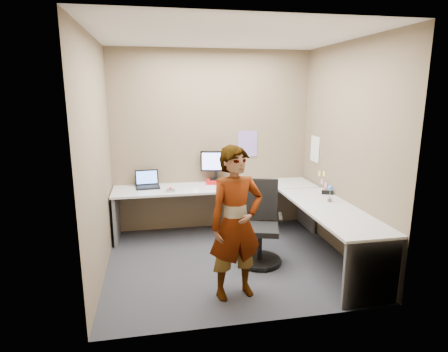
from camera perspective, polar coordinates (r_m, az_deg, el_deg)
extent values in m
plane|color=black|center=(4.85, 0.78, -12.85)|extent=(3.00, 3.00, 0.00)
plane|color=brown|center=(5.69, -1.81, 5.29)|extent=(3.00, 0.00, 3.00)
plane|color=brown|center=(4.95, 18.13, 3.49)|extent=(0.00, 2.70, 2.70)
plane|color=brown|center=(4.38, -18.76, 2.29)|extent=(0.00, 2.70, 2.70)
plane|color=white|center=(4.40, 0.90, 20.66)|extent=(3.00, 3.00, 0.00)
cube|color=#ADADAD|center=(5.50, -1.23, -1.73)|extent=(2.96, 0.65, 0.03)
cube|color=#ADADAD|center=(4.66, 15.98, -4.96)|extent=(0.65, 1.91, 0.03)
cube|color=#59595B|center=(5.56, -16.08, -6.01)|extent=(0.04, 0.60, 0.70)
cube|color=#59595B|center=(6.00, 12.51, -4.41)|extent=(0.04, 0.60, 0.70)
cube|color=#59595B|center=(4.07, 21.55, -13.66)|extent=(0.60, 0.04, 0.70)
cube|color=red|center=(5.67, -1.22, -0.84)|extent=(0.32, 0.26, 0.06)
cube|color=black|center=(5.66, -1.22, -0.49)|extent=(0.21, 0.17, 0.01)
cube|color=black|center=(5.66, -1.25, 0.19)|extent=(0.05, 0.05, 0.11)
cube|color=black|center=(5.62, -1.26, 2.28)|extent=(0.46, 0.12, 0.31)
cube|color=#93A7FF|center=(5.60, -1.27, 2.24)|extent=(0.40, 0.09, 0.26)
cube|color=black|center=(5.52, -11.54, -1.69)|extent=(0.36, 0.27, 0.02)
cube|color=black|center=(5.61, -11.69, -0.18)|extent=(0.34, 0.10, 0.22)
cube|color=#4679DD|center=(5.61, -11.69, -0.18)|extent=(0.30, 0.08, 0.18)
cube|color=#B7B7BC|center=(5.24, -8.16, -2.20)|extent=(0.12, 0.08, 0.04)
sphere|color=red|center=(5.22, -8.17, -1.91)|extent=(0.04, 0.04, 0.04)
cone|color=white|center=(5.23, -4.39, -2.03)|extent=(0.10, 0.10, 0.06)
cube|color=black|center=(5.26, 15.47, -2.42)|extent=(0.15, 0.09, 0.05)
cylinder|color=brown|center=(4.92, 15.77, -3.58)|extent=(0.05, 0.05, 0.04)
cylinder|color=#338C3F|center=(4.90, 15.84, -2.57)|extent=(0.01, 0.01, 0.14)
sphere|color=#3D6FD8|center=(4.88, 15.89, -1.77)|extent=(0.07, 0.07, 0.07)
cube|color=#846BB7|center=(5.80, 3.60, 4.91)|extent=(0.30, 0.01, 0.40)
cube|color=white|center=(5.76, 13.69, 4.00)|extent=(0.01, 0.28, 0.38)
cube|color=#F2E059|center=(5.50, 15.02, 0.33)|extent=(0.01, 0.07, 0.07)
cube|color=pink|center=(5.57, 14.72, -0.86)|extent=(0.01, 0.07, 0.07)
cube|color=pink|center=(5.47, 15.24, -1.36)|extent=(0.01, 0.07, 0.07)
cube|color=#F2E059|center=(5.64, 14.35, 0.36)|extent=(0.01, 0.07, 0.07)
cylinder|color=black|center=(4.80, 5.40, -12.64)|extent=(0.54, 0.54, 0.04)
cylinder|color=black|center=(4.72, 5.46, -10.32)|extent=(0.06, 0.06, 0.38)
cube|color=black|center=(4.64, 5.51, -8.03)|extent=(0.55, 0.55, 0.07)
cube|color=black|center=(4.74, 5.61, -3.52)|extent=(0.42, 0.17, 0.53)
cube|color=black|center=(4.59, 2.54, -6.04)|extent=(0.12, 0.29, 0.03)
cube|color=black|center=(4.59, 8.58, -6.18)|extent=(0.12, 0.29, 0.03)
imported|color=#999399|center=(3.81, 1.84, -7.23)|extent=(0.65, 0.49, 1.59)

